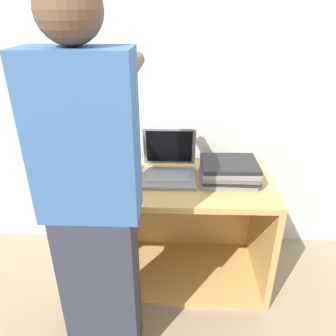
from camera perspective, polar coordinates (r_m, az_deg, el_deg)
ground_plane at (r=2.12m, az=-0.20°, el=-23.13°), size 12.00×12.00×0.00m
wall_back at (r=2.10m, az=0.46°, el=15.11°), size 8.00×0.05×2.40m
cart at (r=2.14m, az=0.14°, el=-9.52°), size 1.20×0.58×0.71m
laptop_open at (r=1.92m, az=0.14°, el=0.09°), size 0.31×0.31×0.27m
laptop_stack_left at (r=1.92m, az=-10.51°, el=-1.00°), size 0.32×0.27×0.07m
laptop_stack_right at (r=1.89m, az=10.54°, el=-0.59°), size 0.34×0.27×0.12m
person at (r=1.42m, az=-12.97°, el=-6.12°), size 0.40×0.53×1.72m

